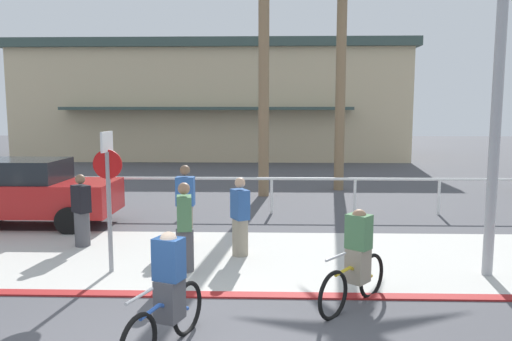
% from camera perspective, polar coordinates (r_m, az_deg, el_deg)
% --- Properties ---
extents(ground_plane, '(80.00, 80.00, 0.00)m').
position_cam_1_polar(ground_plane, '(15.64, -2.54, -3.79)').
color(ground_plane, '#4C4C51').
extents(sidewalk_strip, '(44.00, 4.00, 0.02)m').
position_cam_1_polar(sidewalk_strip, '(10.03, -5.01, -9.97)').
color(sidewalk_strip, beige).
rests_on(sidewalk_strip, ground).
extents(curb_paint, '(44.00, 0.24, 0.03)m').
position_cam_1_polar(curb_paint, '(8.15, -6.69, -14.04)').
color(curb_paint, maroon).
rests_on(curb_paint, ground).
extents(building_backdrop, '(23.12, 10.14, 6.84)m').
position_cam_1_polar(building_backdrop, '(31.88, -4.63, 7.93)').
color(building_backdrop, beige).
rests_on(building_backdrop, ground).
extents(rail_fence, '(21.26, 0.08, 1.04)m').
position_cam_1_polar(rail_fence, '(14.03, -3.00, -1.58)').
color(rail_fence, white).
rests_on(rail_fence, ground).
extents(stop_sign_bike_lane, '(0.52, 0.56, 2.56)m').
position_cam_1_polar(stop_sign_bike_lane, '(9.15, -16.70, -1.19)').
color(stop_sign_bike_lane, gray).
rests_on(stop_sign_bike_lane, ground).
extents(streetlight_curb, '(0.24, 2.54, 7.50)m').
position_cam_1_polar(streetlight_curb, '(9.33, 27.08, 14.51)').
color(streetlight_curb, '#9EA0A5').
rests_on(streetlight_curb, ground).
extents(palm_tree_1, '(3.56, 2.98, 9.21)m').
position_cam_1_polar(palm_tree_1, '(17.07, 0.98, 19.11)').
color(palm_tree_1, '#846B4C').
rests_on(palm_tree_1, ground).
extents(palm_tree_2, '(3.67, 3.32, 8.53)m').
position_cam_1_polar(palm_tree_2, '(18.51, 9.92, 16.93)').
color(palm_tree_2, '#846B4C').
rests_on(palm_tree_2, ground).
extents(car_red_1, '(4.40, 2.02, 1.69)m').
position_cam_1_polar(car_red_1, '(13.85, -25.03, -2.22)').
color(car_red_1, red).
rests_on(car_red_1, ground).
extents(cyclist_blue_0, '(0.68, 1.73, 1.50)m').
position_cam_1_polar(cyclist_blue_0, '(6.32, -10.18, -13.90)').
color(cyclist_blue_0, black).
rests_on(cyclist_blue_0, ground).
extents(cyclist_yellow_1, '(1.22, 1.43, 1.50)m').
position_cam_1_polar(cyclist_yellow_1, '(7.67, 11.52, -10.15)').
color(cyclist_yellow_1, black).
rests_on(cyclist_yellow_1, ground).
extents(pedestrian_0, '(0.40, 0.32, 1.73)m').
position_cam_1_polar(pedestrian_0, '(11.08, -8.13, -4.15)').
color(pedestrian_0, gray).
rests_on(pedestrian_0, ground).
extents(pedestrian_1, '(0.47, 0.46, 1.58)m').
position_cam_1_polar(pedestrian_1, '(11.25, -19.49, -4.74)').
color(pedestrian_1, '#4C4C51').
rests_on(pedestrian_1, ground).
extents(pedestrian_2, '(0.43, 0.48, 1.60)m').
position_cam_1_polar(pedestrian_2, '(9.93, -1.84, -5.79)').
color(pedestrian_2, gray).
rests_on(pedestrian_2, ground).
extents(pedestrian_3, '(0.37, 0.44, 1.65)m').
position_cam_1_polar(pedestrian_3, '(9.07, -8.24, -6.95)').
color(pedestrian_3, '#4C4C51').
rests_on(pedestrian_3, ground).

